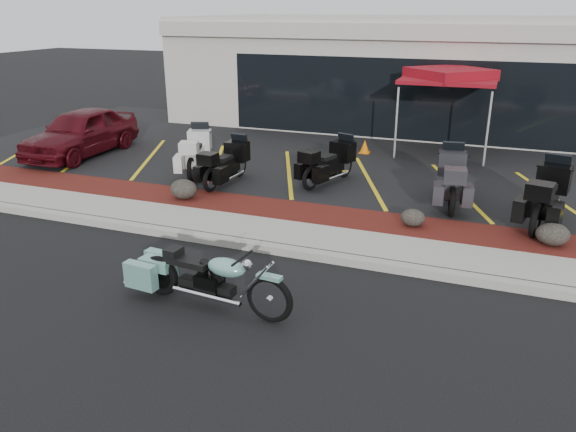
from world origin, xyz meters
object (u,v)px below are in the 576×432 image
at_px(popup_canopy, 450,76).
at_px(parked_car, 81,132).
at_px(hero_cruiser, 270,292).
at_px(touring_white, 201,144).
at_px(traffic_cone, 365,146).

bearing_deg(popup_canopy, parked_car, -175.86).
height_order(hero_cruiser, touring_white, touring_white).
bearing_deg(parked_car, hero_cruiser, -38.11).
bearing_deg(traffic_cone, touring_white, -142.01).
bearing_deg(parked_car, traffic_cone, 21.17).
xyz_separation_m(hero_cruiser, traffic_cone, (-0.93, 9.87, -0.14)).
bearing_deg(touring_white, parked_car, 73.12).
bearing_deg(traffic_cone, parked_car, -157.81).
relative_size(parked_car, traffic_cone, 10.06).
bearing_deg(hero_cruiser, touring_white, 130.76).
xyz_separation_m(hero_cruiser, parked_car, (-8.81, 6.66, 0.35)).
distance_m(traffic_cone, popup_canopy, 3.17).
distance_m(touring_white, traffic_cone, 4.99).
bearing_deg(hero_cruiser, parked_car, 148.17).
height_order(touring_white, parked_car, parked_car).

